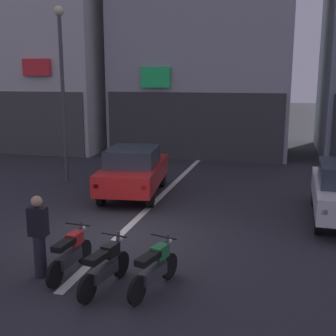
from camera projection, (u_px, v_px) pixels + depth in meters
name	position (u px, v px, depth m)	size (l,w,h in m)	color
ground_plane	(118.00, 237.00, 10.81)	(120.00, 120.00, 0.00)	#2B2B30
lane_centre_line	(176.00, 182.00, 16.48)	(0.20, 18.00, 0.01)	silver
building_mid_block	(208.00, 31.00, 23.04)	(8.80, 7.50, 12.58)	#9E9EA3
car_red_crossing_near	(134.00, 170.00, 14.43)	(2.30, 4.30, 1.64)	black
car_grey_down_street	(250.00, 136.00, 22.77)	(2.29, 4.30, 1.64)	black
street_lamp	(62.00, 77.00, 15.85)	(0.36, 0.36, 6.39)	#47474C
motorcycle_red_row_leftmost	(70.00, 253.00, 8.69)	(0.55, 1.67, 0.98)	black
motorcycle_black_row_left_mid	(105.00, 266.00, 8.11)	(0.55, 1.66, 0.98)	black
motorcycle_green_row_centre	(155.00, 267.00, 8.04)	(0.61, 1.63, 0.98)	black
person_by_motorcycles	(39.00, 236.00, 8.53)	(0.37, 0.24, 1.67)	#23232D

